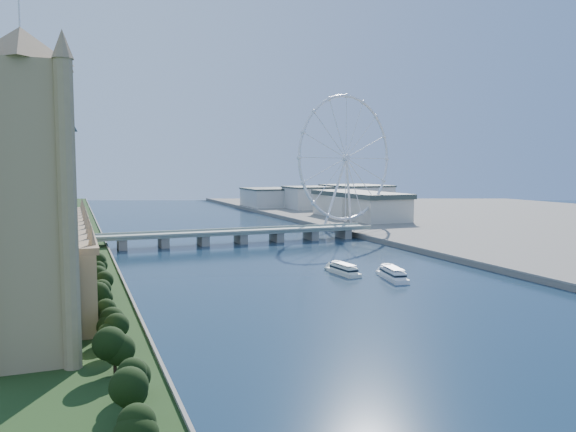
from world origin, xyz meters
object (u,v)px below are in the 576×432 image
london_eye (346,159)px  tour_boat_far (393,279)px  tour_boat_near (344,274)px  victoria_tower (26,186)px

london_eye → tour_boat_far: 247.07m
london_eye → tour_boat_far: bearing=-110.8°
tour_boat_near → tour_boat_far: tour_boat_far is taller
tour_boat_near → tour_boat_far: (17.99, -22.31, 0.00)m
tour_boat_far → london_eye: bearing=79.9°
tour_boat_near → tour_boat_far: size_ratio=0.93×
victoria_tower → tour_boat_near: victoria_tower is taller
tour_boat_near → victoria_tower: bearing=-151.3°
victoria_tower → tour_boat_near: bearing=33.3°
victoria_tower → london_eye: size_ratio=0.90×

